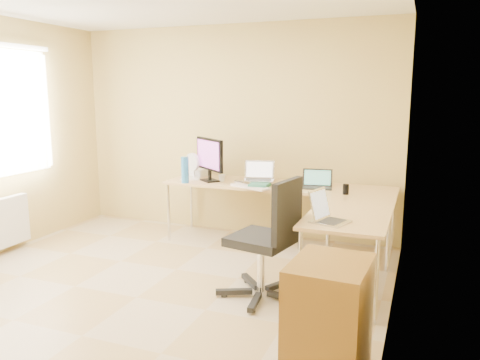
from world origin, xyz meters
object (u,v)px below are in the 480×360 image
at_px(monitor, 210,160).
at_px(mug, 222,178).
at_px(cabinet, 328,322).
at_px(water_bottle, 185,170).
at_px(desk_main, 277,215).
at_px(laptop_center, 259,171).
at_px(keyboard, 250,187).
at_px(laptop_black, 317,179).
at_px(desk_fan, 194,167).
at_px(desk_return, 349,251).
at_px(office_chair, 261,242).
at_px(laptop_return, 331,210).

bearing_deg(monitor, mug, 51.26).
distance_m(monitor, cabinet, 3.04).
bearing_deg(water_bottle, desk_main, 15.93).
height_order(desk_main, laptop_center, laptop_center).
height_order(keyboard, cabinet, cabinet).
bearing_deg(laptop_black, keyboard, -170.46).
bearing_deg(cabinet, desk_fan, 134.94).
distance_m(desk_return, monitor, 2.11).
height_order(keyboard, water_bottle, water_bottle).
distance_m(office_chair, cabinet, 1.26).
bearing_deg(keyboard, mug, 175.81).
relative_size(desk_main, office_chair, 2.45).
height_order(water_bottle, office_chair, office_chair).
bearing_deg(office_chair, laptop_return, 12.35).
distance_m(water_bottle, desk_fan, 0.34).
bearing_deg(laptop_return, office_chair, 108.92).
xyz_separation_m(water_bottle, laptop_return, (1.92, -1.11, -0.05)).
distance_m(desk_fan, cabinet, 3.29).
distance_m(mug, cabinet, 2.94).
bearing_deg(laptop_center, desk_return, -50.36).
bearing_deg(cabinet, desk_return, 96.91).
bearing_deg(monitor, water_bottle, -99.46).
xyz_separation_m(desk_main, office_chair, (0.28, -1.42, 0.14)).
height_order(mug, laptop_return, laptop_return).
relative_size(laptop_center, desk_fan, 1.21).
distance_m(desk_return, desk_fan, 2.37).
relative_size(desk_main, water_bottle, 8.59).
relative_size(desk_return, keyboard, 2.68).
height_order(desk_main, desk_return, same).
height_order(desk_return, mug, mug).
bearing_deg(desk_fan, water_bottle, -59.37).
bearing_deg(laptop_return, cabinet, -151.07).
bearing_deg(cabinet, laptop_center, 122.12).
relative_size(mug, laptop_return, 0.28).
xyz_separation_m(laptop_center, water_bottle, (-0.84, -0.21, -0.00)).
distance_m(desk_main, mug, 0.79).
bearing_deg(laptop_return, monitor, 70.23).
relative_size(monitor, laptop_black, 1.84).
relative_size(monitor, laptop_return, 1.89).
relative_size(laptop_center, keyboard, 0.71).
height_order(desk_main, laptop_return, laptop_return).
height_order(desk_fan, laptop_return, desk_fan).
distance_m(desk_fan, office_chair, 2.03).
distance_m(water_bottle, office_chair, 1.78).
height_order(water_bottle, cabinet, water_bottle).
distance_m(desk_return, laptop_black, 1.17).
relative_size(keyboard, cabinet, 0.61).
distance_m(keyboard, water_bottle, 0.82).
distance_m(laptop_center, laptop_black, 0.67).
height_order(desk_main, desk_fan, desk_fan).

